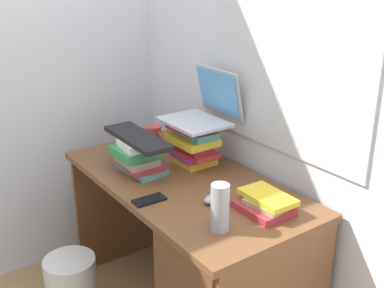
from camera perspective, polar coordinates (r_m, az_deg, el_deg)
wall_back at (r=2.24m, az=6.90°, el=11.45°), size 6.00×0.06×2.60m
wall_left at (r=2.76m, az=-11.52°, el=12.98°), size 0.05×6.00×2.60m
desk at (r=2.13m, az=3.52°, el=-15.47°), size 1.26×0.64×0.73m
book_stack_tall at (r=2.31m, az=0.18°, el=0.09°), size 0.25×0.20×0.21m
book_stack_keyboard_riser at (r=2.26m, az=-6.39°, el=-1.46°), size 0.25×0.20×0.16m
book_stack_side at (r=1.93m, az=8.77°, el=-6.98°), size 0.23×0.18×0.07m
laptop at (r=2.29m, az=1.50°, el=4.16°), size 0.31×0.30×0.25m
keyboard at (r=2.22m, az=-6.49°, el=0.76°), size 0.42×0.15×0.02m
computer_mouse at (r=1.98m, az=2.74°, el=-6.48°), size 0.06×0.10×0.04m
mug at (r=2.62m, az=-4.59°, el=1.14°), size 0.13×0.09×0.09m
water_bottle at (r=1.76m, az=3.33°, el=-7.55°), size 0.07×0.07×0.18m
cell_phone at (r=2.00m, az=-5.09°, el=-6.63°), size 0.07×0.14×0.01m
wastebasket at (r=2.56m, az=-14.10°, el=-16.00°), size 0.25×0.25×0.31m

